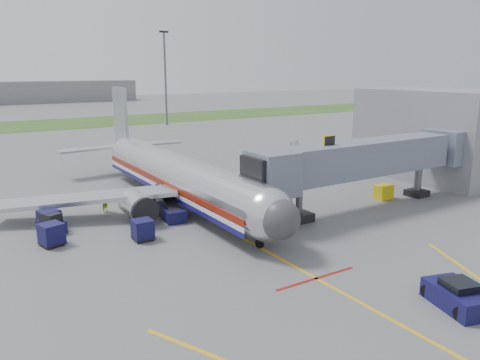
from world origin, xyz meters
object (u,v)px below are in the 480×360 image
baggage_tug (51,224)px  ramp_worker (105,201)px  airliner (178,176)px  pushback_tug (459,296)px  belt_loader (170,211)px

baggage_tug → ramp_worker: bearing=31.9°
airliner → baggage_tug: (-11.73, -2.26, -1.95)m
pushback_tug → belt_loader: bearing=106.3°
pushback_tug → belt_loader: belt_loader is taller
pushback_tug → baggage_tug: (-15.73, 23.59, 0.08)m
pushback_tug → belt_loader: size_ratio=0.81×
baggage_tug → belt_loader: 9.34m
baggage_tug → pushback_tug: bearing=-56.3°
belt_loader → baggage_tug: bearing=171.5°
belt_loader → ramp_worker: (-4.17, 4.53, 0.37)m
baggage_tug → belt_loader: (9.24, -1.38, -0.11)m
airliner → ramp_worker: (-6.67, 0.89, -1.69)m
baggage_tug → belt_loader: belt_loader is taller
baggage_tug → ramp_worker: size_ratio=1.32×
belt_loader → ramp_worker: size_ratio=2.58×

